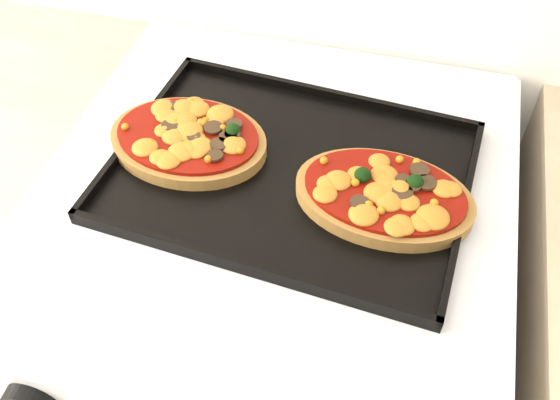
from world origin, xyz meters
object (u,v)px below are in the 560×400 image
(stove, at_px, (278,350))
(baking_tray, at_px, (290,170))
(pizza_left, at_px, (188,138))
(pizza_right, at_px, (384,194))

(stove, relative_size, baking_tray, 2.09)
(stove, distance_m, pizza_left, 0.49)
(pizza_left, relative_size, pizza_right, 0.96)
(pizza_left, bearing_deg, pizza_right, -6.96)
(baking_tray, height_order, pizza_right, pizza_right)
(baking_tray, relative_size, pizza_right, 2.04)
(stove, distance_m, pizza_right, 0.50)
(stove, height_order, pizza_right, pizza_right)
(pizza_left, height_order, pizza_right, pizza_right)
(stove, distance_m, baking_tray, 0.47)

